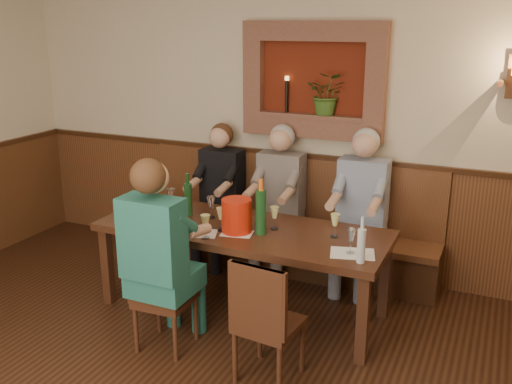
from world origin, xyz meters
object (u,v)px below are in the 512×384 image
at_px(person_chair_front, 162,272).
at_px(spittoon_bucket, 237,216).
at_px(chair_near_left, 165,317).
at_px(person_bench_mid, 277,214).
at_px(chair_near_right, 268,344).
at_px(person_bench_right, 359,224).
at_px(water_bottle, 361,245).
at_px(dining_table, 242,236).
at_px(bench, 284,237).
at_px(wine_bottle_green_a, 261,211).
at_px(person_bench_left, 218,207).
at_px(wine_bottle_green_b, 188,198).

relative_size(person_chair_front, spittoon_bucket, 5.45).
bearing_deg(chair_near_left, person_bench_mid, 77.90).
relative_size(chair_near_right, person_bench_right, 0.61).
xyz_separation_m(person_bench_mid, water_bottle, (1.09, -1.14, 0.28)).
bearing_deg(dining_table, bench, 90.00).
xyz_separation_m(bench, wine_bottle_green_a, (0.20, -1.02, 0.61)).
distance_m(chair_near_right, water_bottle, 0.94).
xyz_separation_m(dining_table, person_bench_left, (-0.67, 0.84, -0.09)).
bearing_deg(water_bottle, bench, 130.51).
relative_size(bench, person_bench_mid, 2.07).
distance_m(chair_near_right, person_bench_left, 2.10).
distance_m(bench, person_bench_left, 0.73).
xyz_separation_m(chair_near_right, spittoon_bucket, (-0.57, 0.70, 0.63)).
height_order(dining_table, wine_bottle_green_a, wine_bottle_green_a).
xyz_separation_m(person_bench_right, water_bottle, (0.30, -1.14, 0.27)).
bearing_deg(chair_near_left, person_bench_right, 53.65).
bearing_deg(spittoon_bucket, person_bench_right, 51.46).
bearing_deg(person_bench_right, bench, 172.03).
height_order(chair_near_right, spittoon_bucket, spittoon_bucket).
distance_m(person_chair_front, wine_bottle_green_b, 0.94).
xyz_separation_m(dining_table, water_bottle, (1.06, -0.30, 0.21)).
relative_size(person_bench_right, person_chair_front, 0.99).
bearing_deg(bench, person_chair_front, -99.29).
height_order(dining_table, water_bottle, water_bottle).
relative_size(dining_table, bench, 0.80).
bearing_deg(bench, wine_bottle_green_a, -78.92).
distance_m(person_bench_left, water_bottle, 2.10).
relative_size(person_bench_left, person_bench_mid, 0.98).
xyz_separation_m(bench, water_bottle, (1.06, -1.25, 0.56)).
bearing_deg(wine_bottle_green_a, wine_bottle_green_b, 168.07).
relative_size(bench, chair_near_right, 3.33).
height_order(bench, water_bottle, bench).
height_order(chair_near_left, person_bench_mid, person_bench_mid).
bearing_deg(person_bench_right, water_bottle, -75.37).
relative_size(chair_near_left, person_chair_front, 0.58).
bearing_deg(wine_bottle_green_a, person_bench_right, 58.24).
height_order(bench, chair_near_left, bench).
relative_size(dining_table, chair_near_left, 2.77).
relative_size(bench, chair_near_left, 3.46).
bearing_deg(person_bench_mid, person_bench_left, 179.90).
bearing_deg(person_bench_left, dining_table, -51.34).
bearing_deg(spittoon_bucket, wine_bottle_green_b, 160.58).
height_order(chair_near_left, person_chair_front, person_chair_front).
bearing_deg(wine_bottle_green_a, person_bench_mid, 104.09).
height_order(chair_near_right, water_bottle, water_bottle).
relative_size(spittoon_bucket, wine_bottle_green_a, 0.61).
xyz_separation_m(chair_near_right, person_bench_mid, (-0.61, 1.65, 0.34)).
bearing_deg(chair_near_right, person_bench_mid, 115.99).
bearing_deg(person_bench_left, person_chair_front, -76.44).
relative_size(wine_bottle_green_a, wine_bottle_green_b, 1.21).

